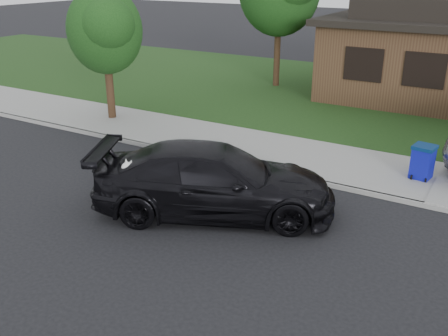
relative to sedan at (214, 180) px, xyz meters
The scene contains 7 objects.
ground 1.20m from the sedan, 62.23° to the right, with size 120.00×120.00×0.00m, color black.
sidewalk 4.28m from the sedan, 84.27° to the left, with size 60.00×3.00×0.12m, color gray.
curb 2.83m from the sedan, 81.13° to the left, with size 60.00×0.12×0.12m, color gray.
lawn 12.23m from the sedan, 88.02° to the left, with size 60.00×13.00×0.13m, color #193814.
sedan is the anchor object (origin of this frame).
recycling_bin 5.68m from the sedan, 48.05° to the left, with size 0.61×0.62×0.89m.
tree_2 8.55m from the sedan, 148.23° to the left, with size 2.73×2.60×4.59m.
Camera 1 is at (5.00, -8.02, 5.31)m, focal length 40.00 mm.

